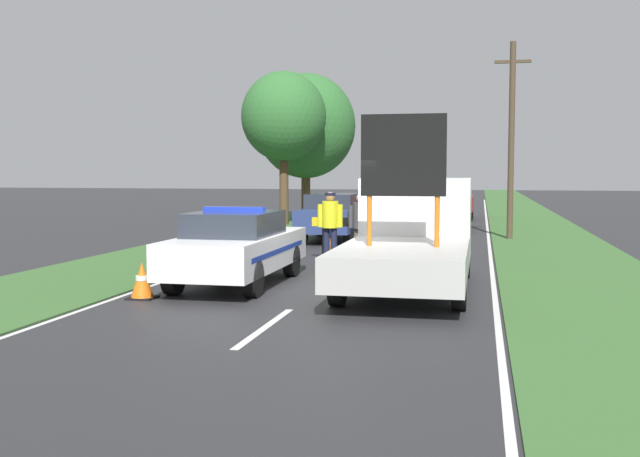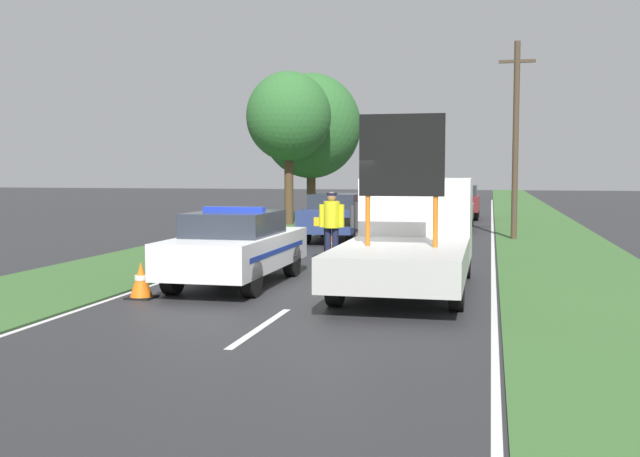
{
  "view_description": "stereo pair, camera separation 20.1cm",
  "coord_description": "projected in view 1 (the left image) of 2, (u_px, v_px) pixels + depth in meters",
  "views": [
    {
      "loc": [
        3.09,
        -14.36,
        2.3
      ],
      "look_at": [
        -0.22,
        1.02,
        1.1
      ],
      "focal_mm": 42.0,
      "sensor_mm": 36.0,
      "label": 1
    },
    {
      "loc": [
        3.29,
        -14.31,
        2.3
      ],
      "look_at": [
        -0.22,
        1.02,
        1.1
      ],
      "focal_mm": 42.0,
      "sensor_mm": 36.0,
      "label": 2
    }
  ],
  "objects": [
    {
      "name": "roadside_tree_near_left",
      "position": [
        306.0,
        126.0,
        35.06
      ],
      "size": [
        4.67,
        4.67,
        6.88
      ],
      "color": "#4C3823",
      "rests_on": "ground"
    },
    {
      "name": "police_car",
      "position": [
        237.0,
        247.0,
        15.15
      ],
      "size": [
        1.8,
        4.68,
        1.59
      ],
      "rotation": [
        0.0,
        0.0,
        -0.01
      ],
      "color": "white",
      "rests_on": "ground"
    },
    {
      "name": "roadside_tree_near_right",
      "position": [
        284.0,
        117.0,
        31.88
      ],
      "size": [
        3.63,
        3.63,
        6.55
      ],
      "color": "#4C3823",
      "rests_on": "ground"
    },
    {
      "name": "grass_verge_right",
      "position": [
        531.0,
        223.0,
        33.21
      ],
      "size": [
        3.6,
        120.0,
        0.03
      ],
      "color": "#38602D",
      "rests_on": "ground"
    },
    {
      "name": "lane_markings",
      "position": [
        398.0,
        232.0,
        28.55
      ],
      "size": [
        6.84,
        67.05,
        0.01
      ],
      "color": "silver",
      "rests_on": "ground"
    },
    {
      "name": "traffic_cone_behind_barrier",
      "position": [
        329.0,
        245.0,
        20.92
      ],
      "size": [
        0.37,
        0.37,
        0.52
      ],
      "color": "black",
      "rests_on": "ground"
    },
    {
      "name": "work_truck",
      "position": [
        412.0,
        234.0,
        15.13
      ],
      "size": [
        2.29,
        6.19,
        3.32
      ],
      "rotation": [
        0.0,
        0.0,
        3.12
      ],
      "color": "white",
      "rests_on": "ground"
    },
    {
      "name": "road_barrier",
      "position": [
        368.0,
        225.0,
        19.24
      ],
      "size": [
        2.97,
        0.08,
        1.11
      ],
      "rotation": [
        0.0,
        0.0,
        -0.0
      ],
      "color": "black",
      "rests_on": "ground"
    },
    {
      "name": "queued_car_suv_grey",
      "position": [
        443.0,
        209.0,
        30.0
      ],
      "size": [
        1.95,
        4.61,
        1.47
      ],
      "rotation": [
        0.0,
        0.0,
        3.14
      ],
      "color": "slate",
      "rests_on": "ground"
    },
    {
      "name": "utility_pole",
      "position": [
        511.0,
        138.0,
        25.11
      ],
      "size": [
        1.2,
        0.2,
        6.62
      ],
      "color": "#473828",
      "rests_on": "ground"
    },
    {
      "name": "grass_verge_left",
      "position": [
        300.0,
        220.0,
        35.42
      ],
      "size": [
        3.6,
        120.0,
        0.03
      ],
      "color": "#38602D",
      "rests_on": "ground"
    },
    {
      "name": "traffic_cone_near_police",
      "position": [
        249.0,
        251.0,
        18.94
      ],
      "size": [
        0.43,
        0.43,
        0.6
      ],
      "color": "black",
      "rests_on": "ground"
    },
    {
      "name": "queued_car_wagon_maroon",
      "position": [
        453.0,
        201.0,
        36.58
      ],
      "size": [
        1.9,
        4.13,
        1.63
      ],
      "rotation": [
        0.0,
        0.0,
        3.14
      ],
      "color": "maroon",
      "rests_on": "ground"
    },
    {
      "name": "queued_car_hatch_blue",
      "position": [
        334.0,
        216.0,
        25.03
      ],
      "size": [
        1.74,
        4.55,
        1.56
      ],
      "rotation": [
        0.0,
        0.0,
        3.14
      ],
      "color": "navy",
      "rests_on": "ground"
    },
    {
      "name": "ground_plane",
      "position": [
        320.0,
        288.0,
        14.82
      ],
      "size": [
        160.0,
        160.0,
        0.0
      ],
      "primitive_type": "plane",
      "color": "#28282B"
    },
    {
      "name": "pedestrian_civilian",
      "position": [
        361.0,
        222.0,
        18.73
      ],
      "size": [
        0.63,
        0.4,
        1.76
      ],
      "rotation": [
        0.0,
        0.0,
        -0.21
      ],
      "color": "brown",
      "rests_on": "ground"
    },
    {
      "name": "traffic_cone_centre_front",
      "position": [
        142.0,
        281.0,
        13.54
      ],
      "size": [
        0.48,
        0.48,
        0.66
      ],
      "color": "black",
      "rests_on": "ground"
    },
    {
      "name": "police_officer",
      "position": [
        330.0,
        221.0,
        18.74
      ],
      "size": [
        0.64,
        0.41,
        1.79
      ],
      "rotation": [
        0.0,
        0.0,
        3.25
      ],
      "color": "#191E38",
      "rests_on": "ground"
    },
    {
      "name": "traffic_cone_near_truck",
      "position": [
        258.0,
        257.0,
        18.09
      ],
      "size": [
        0.36,
        0.36,
        0.5
      ],
      "color": "black",
      "rests_on": "ground"
    }
  ]
}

